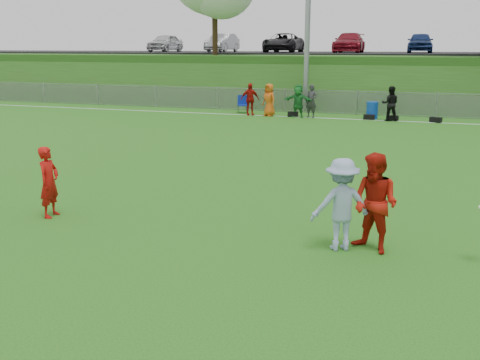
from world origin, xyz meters
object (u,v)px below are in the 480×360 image
at_px(player_red_center, 375,203).
at_px(recycling_bin, 372,110).
at_px(player_red_left, 49,182).
at_px(player_blue, 341,205).

height_order(player_red_center, recycling_bin, player_red_center).
height_order(player_red_left, player_blue, player_blue).
bearing_deg(player_red_center, recycling_bin, 124.76).
bearing_deg(recycling_bin, player_blue, -87.38).
xyz_separation_m(player_red_left, player_blue, (6.27, -0.01, 0.08)).
relative_size(player_blue, recycling_bin, 1.97).
xyz_separation_m(player_blue, recycling_bin, (-0.85, 18.51, -0.42)).
distance_m(player_red_left, recycling_bin, 19.28).
bearing_deg(recycling_bin, player_red_center, -85.55).
height_order(player_red_center, player_blue, player_red_center).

